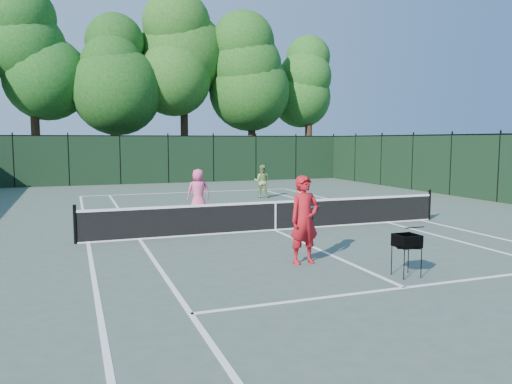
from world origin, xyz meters
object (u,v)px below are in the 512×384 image
object	(u,v)px
coach	(304,220)
loose_ball_midcourt	(308,238)
player_pink	(198,192)
ball_hopper	(407,241)
player_green	(262,181)

from	to	relation	value
coach	loose_ball_midcourt	xyz separation A→B (m)	(1.28, 2.38, -0.96)
player_pink	ball_hopper	world-z (taller)	player_pink
coach	loose_ball_midcourt	size ratio (longest dim) A/B	29.27
coach	loose_ball_midcourt	world-z (taller)	coach
coach	player_pink	xyz separation A→B (m)	(-0.49, 8.00, -0.14)
coach	ball_hopper	world-z (taller)	coach
player_green	loose_ball_midcourt	world-z (taller)	player_green
player_green	loose_ball_midcourt	bearing A→B (deg)	104.40
coach	player_green	distance (m)	12.88
player_pink	ball_hopper	distance (m)	9.90
player_green	ball_hopper	bearing A→B (deg)	109.08
player_pink	loose_ball_midcourt	distance (m)	5.95
player_green	ball_hopper	distance (m)	14.21
coach	ball_hopper	bearing A→B (deg)	-55.41
player_pink	ball_hopper	xyz separation A→B (m)	(1.97, -9.70, -0.13)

